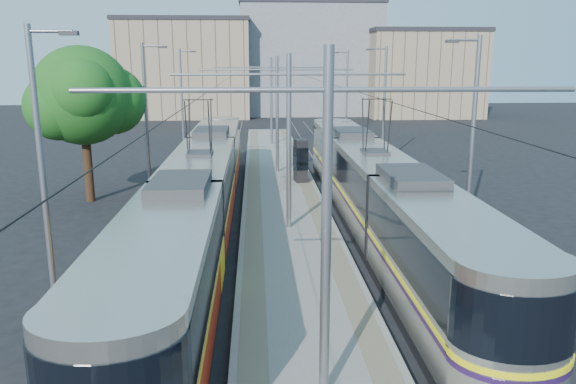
{
  "coord_description": "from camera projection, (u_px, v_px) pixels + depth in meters",
  "views": [
    {
      "loc": [
        -1.33,
        -14.26,
        7.01
      ],
      "look_at": [
        0.01,
        8.79,
        1.6
      ],
      "focal_mm": 35.0,
      "sensor_mm": 36.0,
      "label": 1
    }
  ],
  "objects": [
    {
      "name": "tram_right",
      "position": [
        374.0,
        187.0,
        23.53
      ],
      "size": [
        2.43,
        27.8,
        5.5
      ],
      "color": "black",
      "rests_on": "ground"
    },
    {
      "name": "tactile_strip_right",
      "position": [
        305.0,
        181.0,
        32.07
      ],
      "size": [
        0.7,
        50.0,
        0.01
      ],
      "primitive_type": "cube",
      "color": "gray",
      "rests_on": "platform"
    },
    {
      "name": "street_lamps",
      "position": [
        276.0,
        107.0,
        34.99
      ],
      "size": [
        15.18,
        38.22,
        8.0
      ],
      "color": "gray",
      "rests_on": "ground"
    },
    {
      "name": "tactile_strip_left",
      "position": [
        254.0,
        182.0,
        31.91
      ],
      "size": [
        0.7,
        50.0,
        0.01
      ],
      "primitive_type": "cube",
      "color": "gray",
      "rests_on": "platform"
    },
    {
      "name": "tree",
      "position": [
        90.0,
        97.0,
        27.79
      ],
      "size": [
        5.35,
        4.94,
        7.77
      ],
      "color": "#382314",
      "rests_on": "ground"
    },
    {
      "name": "ground",
      "position": [
        306.0,
        320.0,
        15.54
      ],
      "size": [
        160.0,
        160.0,
        0.0
      ],
      "primitive_type": "plane",
      "color": "black",
      "rests_on": "ground"
    },
    {
      "name": "tram_left",
      "position": [
        201.0,
        192.0,
        23.18
      ],
      "size": [
        2.43,
        31.49,
        5.5
      ],
      "color": "black",
      "rests_on": "ground"
    },
    {
      "name": "building_centre",
      "position": [
        308.0,
        59.0,
        76.43
      ],
      "size": [
        18.36,
        14.28,
        14.47
      ],
      "color": "gray",
      "rests_on": "ground"
    },
    {
      "name": "rails",
      "position": [
        280.0,
        186.0,
        32.06
      ],
      "size": [
        8.71,
        70.0,
        0.03
      ],
      "color": "gray",
      "rests_on": "ground"
    },
    {
      "name": "shelter",
      "position": [
        300.0,
        160.0,
        31.75
      ],
      "size": [
        0.81,
        1.17,
        2.41
      ],
      "rotation": [
        0.0,
        0.0,
        0.13
      ],
      "color": "black",
      "rests_on": "platform"
    },
    {
      "name": "catenary",
      "position": [
        282.0,
        111.0,
        28.26
      ],
      "size": [
        9.2,
        70.0,
        7.0
      ],
      "color": "gray",
      "rests_on": "platform"
    },
    {
      "name": "building_right",
      "position": [
        421.0,
        73.0,
        71.8
      ],
      "size": [
        14.28,
        10.2,
        10.9
      ],
      "color": "#9C826A",
      "rests_on": "ground"
    },
    {
      "name": "platform",
      "position": [
        279.0,
        184.0,
        32.03
      ],
      "size": [
        4.0,
        50.0,
        0.3
      ],
      "primitive_type": "cube",
      "color": "gray",
      "rests_on": "ground"
    },
    {
      "name": "building_left",
      "position": [
        187.0,
        68.0,
        71.9
      ],
      "size": [
        16.32,
        12.24,
        12.15
      ],
      "color": "#9C826A",
      "rests_on": "ground"
    }
  ]
}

